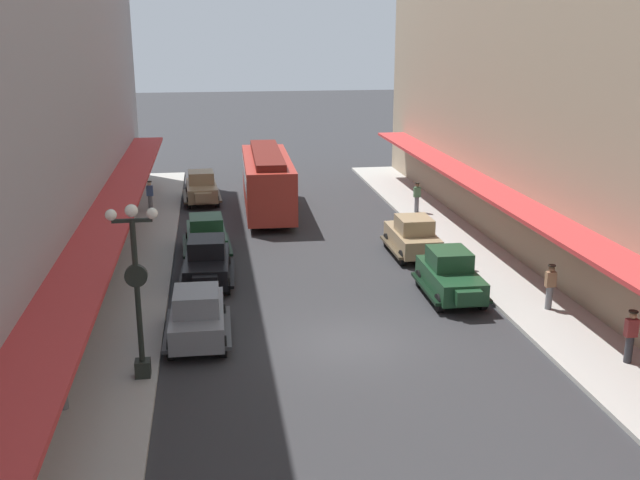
# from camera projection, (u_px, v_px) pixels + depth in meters

# --- Properties ---
(ground_plane) EXTENTS (200.00, 200.00, 0.00)m
(ground_plane) POSITION_uv_depth(u_px,v_px,m) (348.00, 343.00, 23.95)
(ground_plane) COLOR #2D2D30
(sidewalk_left) EXTENTS (3.00, 60.00, 0.15)m
(sidewalk_left) POSITION_uv_depth(u_px,v_px,m) (112.00, 356.00, 22.84)
(sidewalk_left) COLOR #A8A59E
(sidewalk_left) RESTS_ON ground
(sidewalk_right) EXTENTS (3.00, 60.00, 0.15)m
(sidewalk_right) POSITION_uv_depth(u_px,v_px,m) (563.00, 327.00, 25.01)
(sidewalk_right) COLOR #A8A59E
(sidewalk_right) RESTS_ON ground
(parked_car_0) EXTENTS (2.19, 4.28, 1.84)m
(parked_car_0) POSITION_uv_depth(u_px,v_px,m) (197.00, 314.00, 23.87)
(parked_car_0) COLOR slate
(parked_car_0) RESTS_ON ground
(parked_car_1) EXTENTS (2.16, 4.27, 1.84)m
(parked_car_1) POSITION_uv_depth(u_px,v_px,m) (412.00, 235.00, 32.93)
(parked_car_1) COLOR #997F5B
(parked_car_1) RESTS_ON ground
(parked_car_2) EXTENTS (2.21, 4.29, 1.84)m
(parked_car_2) POSITION_uv_depth(u_px,v_px,m) (450.00, 274.00, 27.77)
(parked_car_2) COLOR #193D23
(parked_car_2) RESTS_ON ground
(parked_car_3) EXTENTS (2.27, 4.31, 1.84)m
(parked_car_3) POSITION_uv_depth(u_px,v_px,m) (206.00, 234.00, 33.12)
(parked_car_3) COLOR #193D23
(parked_car_3) RESTS_ON ground
(parked_car_4) EXTENTS (2.28, 4.31, 1.84)m
(parked_car_4) POSITION_uv_depth(u_px,v_px,m) (207.00, 261.00, 29.28)
(parked_car_4) COLOR black
(parked_car_4) RESTS_ON ground
(parked_car_5) EXTENTS (2.29, 4.31, 1.84)m
(parked_car_5) POSITION_uv_depth(u_px,v_px,m) (202.00, 187.00, 42.96)
(parked_car_5) COLOR #997F5B
(parked_car_5) RESTS_ON ground
(streetcar) EXTENTS (2.76, 9.66, 3.46)m
(streetcar) POSITION_uv_depth(u_px,v_px,m) (267.00, 179.00, 40.34)
(streetcar) COLOR #A52D23
(streetcar) RESTS_ON ground
(lamp_post_with_clock) EXTENTS (1.42, 0.44, 5.16)m
(lamp_post_with_clock) POSITION_uv_depth(u_px,v_px,m) (137.00, 285.00, 20.56)
(lamp_post_with_clock) COLOR black
(lamp_post_with_clock) RESTS_ON sidewalk_left
(fire_hydrant) EXTENTS (0.24, 0.24, 0.82)m
(fire_hydrant) POSITION_uv_depth(u_px,v_px,m) (468.00, 260.00, 30.65)
(fire_hydrant) COLOR #B21E19
(fire_hydrant) RESTS_ON sidewalk_right
(pedestrian_0) EXTENTS (0.36, 0.28, 1.67)m
(pedestrian_0) POSITION_uv_depth(u_px,v_px,m) (417.00, 197.00, 40.16)
(pedestrian_0) COLOR slate
(pedestrian_0) RESTS_ON sidewalk_right
(pedestrian_1) EXTENTS (0.36, 0.28, 1.67)m
(pedestrian_1) POSITION_uv_depth(u_px,v_px,m) (630.00, 336.00, 22.00)
(pedestrian_1) COLOR #2D2D33
(pedestrian_1) RESTS_ON sidewalk_right
(pedestrian_2) EXTENTS (0.36, 0.28, 1.67)m
(pedestrian_2) POSITION_uv_depth(u_px,v_px,m) (550.00, 286.00, 26.24)
(pedestrian_2) COLOR slate
(pedestrian_2) RESTS_ON sidewalk_right
(pedestrian_3) EXTENTS (0.36, 0.28, 1.67)m
(pedestrian_3) POSITION_uv_depth(u_px,v_px,m) (150.00, 195.00, 40.47)
(pedestrian_3) COLOR slate
(pedestrian_3) RESTS_ON sidewalk_left
(pedestrian_4) EXTENTS (0.36, 0.28, 1.67)m
(pedestrian_4) POSITION_uv_depth(u_px,v_px,m) (121.00, 225.00, 34.34)
(pedestrian_4) COLOR slate
(pedestrian_4) RESTS_ON sidewalk_left
(pedestrian_5) EXTENTS (0.36, 0.28, 1.67)m
(pedestrian_5) POSITION_uv_depth(u_px,v_px,m) (61.00, 379.00, 19.29)
(pedestrian_5) COLOR slate
(pedestrian_5) RESTS_ON sidewalk_left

